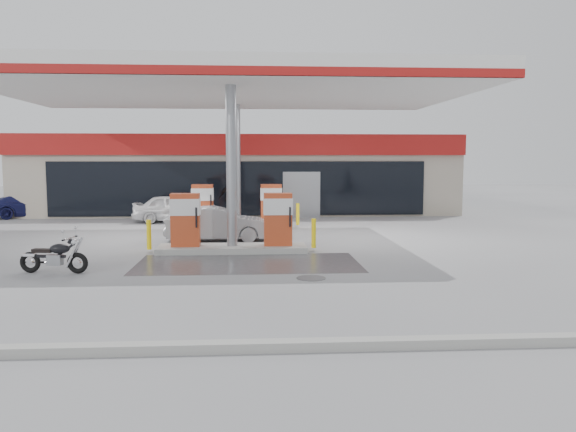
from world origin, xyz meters
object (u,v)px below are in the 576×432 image
object	(u,v)px
biker_walking	(230,198)
sedan_white	(175,208)
parked_car_left	(33,205)
parked_car_right	(336,203)
pump_island_near	(232,228)
pump_island_far	(237,210)
parked_motorcycle	(55,257)
hatchback_silver	(218,224)
attendant	(209,205)

from	to	relation	value
biker_walking	sedan_white	bearing A→B (deg)	-174.81
parked_car_left	parked_car_right	xyz separation A→B (m)	(15.01, 1.18, -0.08)
pump_island_near	pump_island_far	bearing A→B (deg)	90.00
parked_motorcycle	sedan_white	bearing A→B (deg)	90.64
hatchback_silver	attendant	bearing A→B (deg)	6.39
pump_island_near	hatchback_silver	distance (m)	2.27
hatchback_silver	biker_walking	world-z (taller)	biker_walking
pump_island_near	biker_walking	distance (m)	9.81
pump_island_near	parked_car_right	size ratio (longest dim) A/B	1.42
attendant	sedan_white	bearing A→B (deg)	53.24
pump_island_far	hatchback_silver	world-z (taller)	pump_island_far
sedan_white	hatchback_silver	size ratio (longest dim) A/B	1.02
hatchback_silver	parked_car_left	xyz separation A→B (m)	(-9.45, 8.62, -0.01)
parked_motorcycle	pump_island_far	bearing A→B (deg)	72.60
pump_island_far	parked_car_right	bearing A→B (deg)	50.14
pump_island_far	attendant	world-z (taller)	pump_island_far
hatchback_silver	parked_car_right	xyz separation A→B (m)	(5.56, 9.80, -0.09)
sedan_white	attendant	size ratio (longest dim) A/B	2.09
hatchback_silver	parked_car_right	bearing A→B (deg)	-31.36
pump_island_far	parked_car_right	distance (m)	7.82
parked_car_left	parked_car_right	bearing A→B (deg)	-107.65
parked_car_right	biker_walking	bearing A→B (deg)	133.61
parked_car_left	sedan_white	bearing A→B (deg)	-132.21
attendant	parked_motorcycle	bearing A→B (deg)	163.51
parked_car_right	biker_walking	distance (m)	5.87
parked_motorcycle	hatchback_silver	size ratio (longest dim) A/B	0.49
attendant	pump_island_near	bearing A→B (deg)	-169.65
pump_island_near	parked_car_right	bearing A→B (deg)	67.34
attendant	parked_car_right	world-z (taller)	attendant
pump_island_near	parked_car_left	distance (m)	14.73
pump_island_far	hatchback_silver	xyz separation A→B (m)	(-0.55, -3.80, -0.12)
pump_island_far	sedan_white	world-z (taller)	pump_island_far
biker_walking	pump_island_near	bearing A→B (deg)	-115.93
parked_car_left	hatchback_silver	bearing A→B (deg)	-154.52
attendant	parked_car_left	xyz separation A→B (m)	(-8.76, 3.82, -0.29)
parked_motorcycle	parked_car_left	xyz separation A→B (m)	(-5.74, 13.82, 0.19)
biker_walking	attendant	bearing A→B (deg)	-134.77
parked_motorcycle	biker_walking	xyz separation A→B (m)	(3.84, 12.80, 0.57)
attendant	parked_car_right	bearing A→B (deg)	-51.04
hatchback_silver	biker_walking	size ratio (longest dim) A/B	1.85
pump_island_far	parked_car_right	world-z (taller)	pump_island_far
parked_car_left	parked_motorcycle	bearing A→B (deg)	-179.59
pump_island_far	parked_motorcycle	size ratio (longest dim) A/B	2.96
pump_island_near	attendant	distance (m)	7.11
hatchback_silver	biker_walking	xyz separation A→B (m)	(0.14, 7.60, 0.38)
pump_island_near	parked_car_right	distance (m)	13.01
parked_motorcycle	parked_car_left	distance (m)	14.97
sedan_white	biker_walking	xyz separation A→B (m)	(2.41, 1.60, 0.35)
attendant	biker_walking	bearing A→B (deg)	-16.12
pump_island_far	hatchback_silver	distance (m)	3.84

